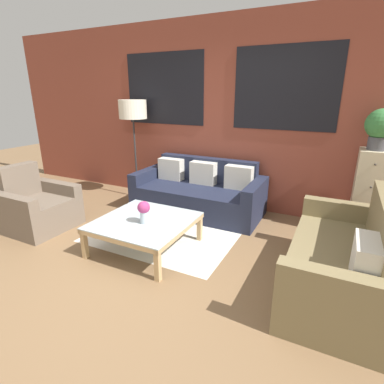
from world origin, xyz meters
TOP-DOWN VIEW (x-y plane):
  - ground_plane at (0.00, 0.00)m, footprint 16.00×16.00m
  - wall_back_brick at (0.00, 2.44)m, footprint 8.40×0.09m
  - rug at (-0.16, 1.20)m, footprint 1.80×1.72m
  - couch_dark at (-0.11, 1.95)m, footprint 1.92×0.88m
  - settee_vintage at (1.90, 0.73)m, footprint 0.80×1.65m
  - armchair_corner at (-1.80, 0.45)m, footprint 0.80×0.80m
  - coffee_table at (-0.16, 0.60)m, footprint 1.03×1.03m
  - floor_lamp at (-1.35, 2.06)m, footprint 0.45×0.45m
  - drawer_cabinet at (2.12, 2.17)m, footprint 0.34×0.39m
  - potted_plant at (2.12, 2.17)m, footprint 0.35×0.35m
  - flower_vase at (-0.11, 0.54)m, footprint 0.14×0.14m

SIDE VIEW (x-z plane):
  - ground_plane at x=0.00m, z-range 0.00..0.00m
  - rug at x=-0.16m, z-range 0.00..0.00m
  - armchair_corner at x=-1.80m, z-range -0.14..0.70m
  - couch_dark at x=-0.11m, z-range -0.10..0.68m
  - settee_vintage at x=1.90m, z-range -0.15..0.77m
  - coffee_table at x=-0.16m, z-range 0.14..0.50m
  - flower_vase at x=-0.11m, z-range 0.39..0.64m
  - drawer_cabinet at x=2.12m, z-range 0.00..1.10m
  - potted_plant at x=2.12m, z-range 1.13..1.61m
  - wall_back_brick at x=0.00m, z-range 0.01..2.81m
  - floor_lamp at x=-1.35m, z-range 0.62..2.26m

